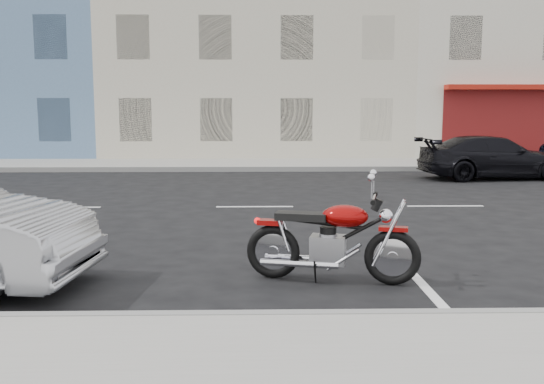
# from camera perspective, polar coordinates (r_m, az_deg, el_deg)

# --- Properties ---
(ground) EXTENTS (120.00, 120.00, 0.00)m
(ground) POSITION_cam_1_polar(r_m,az_deg,el_deg) (12.77, 7.38, -1.37)
(ground) COLOR black
(ground) RESTS_ON ground
(sidewalk_far) EXTENTS (80.00, 3.40, 0.15)m
(sidewalk_far) POSITION_cam_1_polar(r_m,az_deg,el_deg) (21.47, -9.52, 2.57)
(sidewalk_far) COLOR gray
(sidewalk_far) RESTS_ON ground
(curb_far) EXTENTS (80.00, 0.12, 0.16)m
(curb_far) POSITION_cam_1_polar(r_m,az_deg,el_deg) (19.80, -10.22, 2.11)
(curb_far) COLOR gray
(curb_far) RESTS_ON ground
(bldg_cream) EXTENTS (12.00, 12.00, 11.50)m
(bldg_cream) POSITION_cam_1_polar(r_m,az_deg,el_deg) (28.99, -1.46, 15.29)
(bldg_cream) COLOR beige
(bldg_cream) RESTS_ON ground
(bldg_corner) EXTENTS (14.00, 12.00, 12.50)m
(bldg_corner) POSITION_cam_1_polar(r_m,az_deg,el_deg) (31.80, 23.57, 14.90)
(bldg_corner) COLOR beige
(bldg_corner) RESTS_ON ground
(motorcycle) EXTENTS (2.04, 0.81, 1.04)m
(motorcycle) POSITION_cam_1_polar(r_m,az_deg,el_deg) (7.17, 11.52, -4.95)
(motorcycle) COLOR black
(motorcycle) RESTS_ON ground
(car_far) EXTENTS (4.42, 2.14, 1.24)m
(car_far) POSITION_cam_1_polar(r_m,az_deg,el_deg) (18.69, 20.08, 3.08)
(car_far) COLOR black
(car_far) RESTS_ON ground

